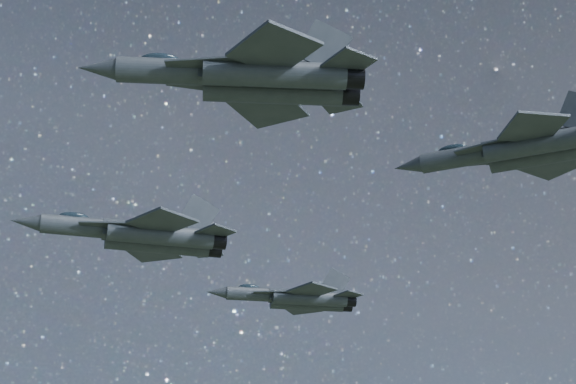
{
  "coord_description": "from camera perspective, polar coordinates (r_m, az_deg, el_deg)",
  "views": [
    {
      "loc": [
        1.38,
        -69.41,
        121.42
      ],
      "look_at": [
        0.02,
        3.09,
        153.11
      ],
      "focal_mm": 60.0,
      "sensor_mm": 36.0,
      "label": 1
    }
  ],
  "objects": [
    {
      "name": "jet_lead",
      "position": [
        82.71,
        -8.67,
        -2.52
      ],
      "size": [
        18.85,
        12.77,
        4.74
      ],
      "rotation": [
        0.0,
        0.0,
        0.27
      ],
      "color": "#2D3338"
    },
    {
      "name": "jet_slot",
      "position": [
        75.37,
        13.85,
        2.5
      ],
      "size": [
        17.73,
        11.72,
        4.53
      ],
      "rotation": [
        0.0,
        0.0,
        -0.39
      ],
      "color": "#2D3338"
    },
    {
      "name": "jet_right",
      "position": [
        62.8,
        -2.24,
        6.78
      ],
      "size": [
        19.25,
        13.51,
        4.86
      ],
      "rotation": [
        0.0,
        0.0,
        0.1
      ],
      "color": "#2D3338"
    },
    {
      "name": "jet_left",
      "position": [
        98.48,
        0.48,
        -6.31
      ],
      "size": [
        15.97,
        11.02,
        4.01
      ],
      "rotation": [
        0.0,
        0.0,
        0.18
      ],
      "color": "#2D3338"
    }
  ]
}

